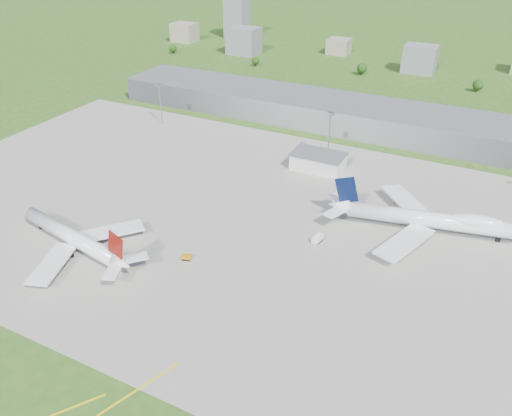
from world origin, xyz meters
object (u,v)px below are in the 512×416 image
at_px(airliner_blue_quad, 430,220).
at_px(airliner_red_twin, 74,238).
at_px(van_white_near, 318,239).
at_px(tug_yellow, 187,257).

bearing_deg(airliner_blue_quad, airliner_red_twin, -159.39).
bearing_deg(van_white_near, tug_yellow, 139.72).
bearing_deg(airliner_blue_quad, van_white_near, -155.13).
distance_m(airliner_red_twin, van_white_near, 96.78).
distance_m(airliner_red_twin, airliner_blue_quad, 144.43).
bearing_deg(airliner_blue_quad, tug_yellow, -153.20).
relative_size(airliner_red_twin, van_white_near, 11.41).
bearing_deg(tug_yellow, airliner_blue_quad, 20.26).
bearing_deg(van_white_near, airliner_blue_quad, -43.94).
height_order(airliner_red_twin, airliner_blue_quad, airliner_blue_quad).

